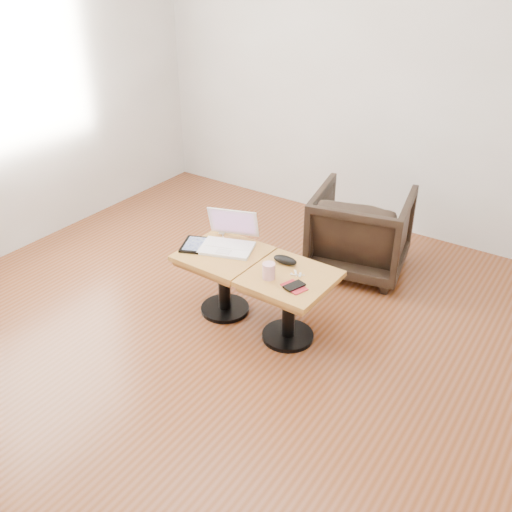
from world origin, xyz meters
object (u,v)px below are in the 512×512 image
Objects in this scene: side_table_left at (224,267)px; armchair at (361,231)px; side_table_right at (289,292)px; laptop at (229,239)px; striped_cup at (269,271)px.

armchair reaches higher than side_table_left.
side_table_right is at bearing 78.66° from armchair.
laptop reaches higher than striped_cup.
armchair reaches higher than striped_cup.
striped_cup is 0.14× the size of armchair.
striped_cup reaches higher than side_table_left.
side_table_left is at bearing 52.05° from armchair.
side_table_right is 0.21m from striped_cup.
armchair is at bearing 91.90° from side_table_right.
side_table_right is 0.74× the size of armchair.
striped_cup is (0.41, -0.10, 0.16)m from side_table_left.
armchair is at bearing 85.75° from striped_cup.
armchair is (-0.01, 1.03, -0.03)m from side_table_right.
armchair reaches higher than side_table_right.
side_table_right is at bearing -0.51° from side_table_left.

